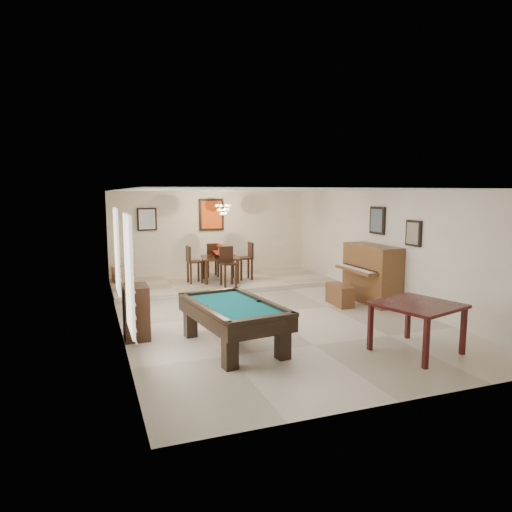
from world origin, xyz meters
TOP-DOWN VIEW (x-y plane):
  - ground_plane at (0.00, 0.00)m, footprint 6.00×9.00m
  - wall_back at (0.00, 4.50)m, footprint 6.00×0.04m
  - wall_front at (0.00, -4.50)m, footprint 6.00×0.04m
  - wall_left at (-3.00, 0.00)m, footprint 0.04×9.00m
  - wall_right at (3.00, 0.00)m, footprint 0.04×9.00m
  - ceiling at (0.00, 0.00)m, footprint 6.00×9.00m
  - dining_step at (0.00, 3.25)m, footprint 6.00×2.50m
  - window_left_front at (-2.97, -2.20)m, footprint 0.06×1.00m
  - window_left_rear at (-2.97, 0.60)m, footprint 0.06×1.00m
  - pool_table at (-1.31, -1.85)m, footprint 1.43×2.28m
  - square_table at (1.37, -3.10)m, footprint 1.45×1.45m
  - upright_piano at (2.53, 0.06)m, footprint 0.91×1.62m
  - piano_bench at (1.85, 0.06)m, footprint 0.39×0.86m
  - apothecary_chest at (-2.77, -0.82)m, footprint 0.42×0.63m
  - dining_table at (-0.12, 3.15)m, footprint 1.10×1.10m
  - flower_vase at (-0.12, 3.15)m, footprint 0.16×0.16m
  - dining_chair_south at (-0.09, 2.43)m, footprint 0.41×0.41m
  - dining_chair_north at (-0.14, 3.94)m, footprint 0.38×0.38m
  - dining_chair_west at (-0.83, 3.18)m, footprint 0.39×0.39m
  - dining_chair_east at (0.61, 3.18)m, footprint 0.40×0.40m
  - corner_bench at (-2.69, 4.02)m, footprint 0.50×0.56m
  - chandelier at (0.00, 3.20)m, footprint 0.44×0.44m
  - back_painting at (0.00, 4.46)m, footprint 0.75×0.06m
  - back_mirror at (-1.90, 4.46)m, footprint 0.55×0.06m
  - right_picture_upper at (2.96, 0.30)m, footprint 0.06×0.55m
  - right_picture_lower at (2.96, -1.00)m, footprint 0.06×0.45m

SIDE VIEW (x-z plane):
  - ground_plane at x=0.00m, z-range -0.02..0.00m
  - dining_step at x=0.00m, z-range 0.00..0.12m
  - piano_bench at x=1.85m, z-range 0.00..0.47m
  - corner_bench at x=-2.69m, z-range 0.12..0.54m
  - pool_table at x=-1.31m, z-range 0.00..0.72m
  - square_table at x=1.37m, z-range 0.00..0.80m
  - apothecary_chest at x=-2.77m, z-range 0.00..0.95m
  - dining_table at x=-0.12m, z-range 0.12..0.92m
  - dining_chair_north at x=-0.14m, z-range 0.12..1.11m
  - dining_chair_west at x=-0.83m, z-range 0.12..1.13m
  - dining_chair_south at x=-0.09m, z-range 0.12..1.15m
  - dining_chair_east at x=0.61m, z-range 0.12..1.17m
  - upright_piano at x=2.53m, z-range 0.00..1.35m
  - flower_vase at x=-0.12m, z-range 0.92..1.18m
  - wall_back at x=0.00m, z-range 0.00..2.60m
  - wall_front at x=0.00m, z-range 0.00..2.60m
  - wall_left at x=-3.00m, z-range 0.00..2.60m
  - wall_right at x=3.00m, z-range 0.00..2.60m
  - window_left_front at x=-2.97m, z-range 0.55..2.25m
  - window_left_rear at x=-2.97m, z-range 0.55..2.25m
  - right_picture_lower at x=2.96m, z-range 1.42..1.98m
  - back_mirror at x=-1.90m, z-range 1.48..2.12m
  - back_painting at x=0.00m, z-range 1.42..2.38m
  - right_picture_upper at x=2.96m, z-range 1.57..2.23m
  - chandelier at x=0.00m, z-range 1.90..2.50m
  - ceiling at x=0.00m, z-range 2.58..2.62m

